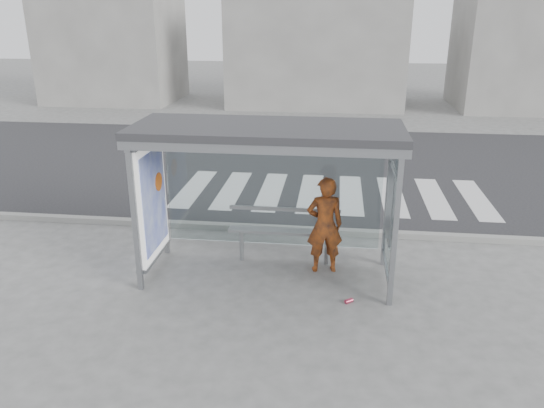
% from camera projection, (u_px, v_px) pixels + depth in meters
% --- Properties ---
extents(ground, '(80.00, 80.00, 0.00)m').
position_uv_depth(ground, '(268.00, 276.00, 9.13)').
color(ground, '#5F5F5D').
rests_on(ground, ground).
extents(road, '(30.00, 10.00, 0.01)m').
position_uv_depth(road, '(298.00, 165.00, 15.65)').
color(road, '#232325').
rests_on(road, ground).
extents(curb, '(30.00, 0.18, 0.12)m').
position_uv_depth(curb, '(280.00, 229.00, 10.92)').
color(curb, gray).
rests_on(curb, ground).
extents(crosswalk, '(7.55, 3.00, 0.00)m').
position_uv_depth(crosswalk, '(331.00, 194.00, 13.20)').
color(crosswalk, silver).
rests_on(crosswalk, ground).
extents(bus_shelter, '(4.25, 1.65, 2.62)m').
position_uv_depth(bus_shelter, '(245.00, 163.00, 8.54)').
color(bus_shelter, gray).
rests_on(bus_shelter, ground).
extents(building_left, '(6.00, 5.00, 6.00)m').
position_uv_depth(building_left, '(113.00, 38.00, 26.01)').
color(building_left, gray).
rests_on(building_left, ground).
extents(building_center, '(8.00, 5.00, 5.00)m').
position_uv_depth(building_center, '(317.00, 51.00, 25.04)').
color(building_center, gray).
rests_on(building_center, ground).
extents(building_right, '(5.00, 5.00, 7.00)m').
position_uv_depth(building_right, '(519.00, 29.00, 23.66)').
color(building_right, gray).
rests_on(building_right, ground).
extents(person, '(0.69, 0.51, 1.71)m').
position_uv_depth(person, '(325.00, 225.00, 9.04)').
color(person, '#DB5C14').
rests_on(person, ground).
extents(bench, '(1.98, 0.24, 1.02)m').
position_uv_depth(bench, '(284.00, 231.00, 9.44)').
color(bench, gray).
rests_on(bench, ground).
extents(soda_can, '(0.15, 0.13, 0.07)m').
position_uv_depth(soda_can, '(349.00, 301.00, 8.27)').
color(soda_can, '#CF3C5C').
rests_on(soda_can, ground).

